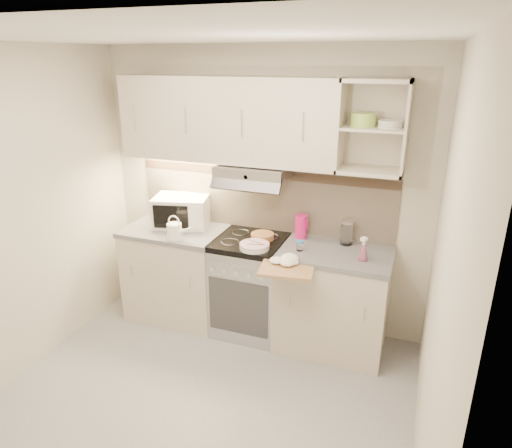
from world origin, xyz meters
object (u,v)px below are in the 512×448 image
(spray_bottle, at_px, (363,251))
(pink_pitcher, at_px, (301,226))
(watering_can, at_px, (175,230))
(glass_jar, at_px, (347,233))
(plate_stack, at_px, (254,246))
(cutting_board, at_px, (287,267))
(electric_range, at_px, (250,285))
(microwave, at_px, (182,211))

(spray_bottle, bearing_deg, pink_pitcher, 175.99)
(watering_can, bearing_deg, glass_jar, 15.44)
(pink_pitcher, bearing_deg, plate_stack, -137.34)
(glass_jar, distance_m, spray_bottle, 0.33)
(cutting_board, bearing_deg, electric_range, 132.33)
(glass_jar, bearing_deg, watering_can, -164.25)
(plate_stack, relative_size, pink_pitcher, 1.19)
(microwave, bearing_deg, electric_range, -23.27)
(cutting_board, bearing_deg, watering_can, 163.50)
(electric_range, distance_m, microwave, 0.95)
(glass_jar, xyz_separation_m, spray_bottle, (0.18, -0.28, -0.02))
(plate_stack, relative_size, glass_jar, 1.19)
(spray_bottle, bearing_deg, cutting_board, -129.54)
(watering_can, bearing_deg, electric_range, 18.93)
(pink_pitcher, distance_m, cutting_board, 0.59)
(electric_range, relative_size, pink_pitcher, 4.34)
(watering_can, xyz_separation_m, plate_stack, (0.72, 0.03, -0.05))
(microwave, relative_size, watering_can, 2.25)
(microwave, distance_m, glass_jar, 1.54)
(plate_stack, distance_m, glass_jar, 0.79)
(watering_can, height_order, pink_pitcher, watering_can)
(pink_pitcher, height_order, glass_jar, glass_jar)
(cutting_board, bearing_deg, pink_pitcher, 86.77)
(watering_can, bearing_deg, cutting_board, -8.64)
(electric_range, relative_size, microwave, 1.58)
(glass_jar, bearing_deg, pink_pitcher, 177.82)
(spray_bottle, relative_size, cutting_board, 0.52)
(cutting_board, bearing_deg, microwave, 149.49)
(electric_range, height_order, plate_stack, plate_stack)
(plate_stack, xyz_separation_m, pink_pitcher, (0.29, 0.38, 0.08))
(pink_pitcher, bearing_deg, electric_range, -163.15)
(electric_range, distance_m, watering_can, 0.84)
(spray_bottle, bearing_deg, glass_jar, 145.49)
(spray_bottle, bearing_deg, electric_range, -162.55)
(plate_stack, height_order, spray_bottle, spray_bottle)
(microwave, bearing_deg, spray_bottle, -21.34)
(pink_pitcher, xyz_separation_m, cutting_board, (0.05, -0.57, -0.13))
(microwave, xyz_separation_m, glass_jar, (1.54, 0.07, -0.03))
(glass_jar, bearing_deg, electric_range, -167.02)
(pink_pitcher, bearing_deg, spray_bottle, -36.72)
(microwave, xyz_separation_m, watering_can, (0.12, -0.33, -0.06))
(watering_can, relative_size, glass_jar, 1.21)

